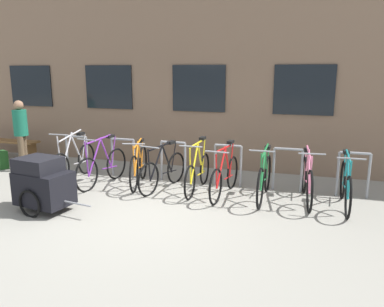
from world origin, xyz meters
name	(u,v)px	position (x,y,z in m)	size (l,w,h in m)	color
ground_plane	(145,212)	(0.00, 0.00, 0.00)	(42.00, 42.00, 0.00)	gray
storefront_building	(233,53)	(0.00, 7.08, 2.91)	(28.00, 7.80, 5.81)	#7A604C
bike_rack	(200,159)	(0.41, 1.90, 0.53)	(6.59, 0.05, 0.87)	gray
bicycle_orange	(139,166)	(-0.78, 1.43, 0.39)	(0.55, 1.68, 0.99)	black
bicycle_red	(225,176)	(1.09, 1.27, 0.38)	(0.44, 1.71, 1.03)	black
bicycle_pink	(307,180)	(2.59, 1.41, 0.40)	(0.44, 1.83, 1.02)	black
bicycle_silver	(74,162)	(-2.30, 1.35, 0.40)	(0.44, 1.80, 1.11)	black
bicycle_black	(163,171)	(-0.19, 1.31, 0.37)	(0.50, 1.65, 0.97)	black
bicycle_teal	(346,185)	(3.24, 1.30, 0.39)	(0.44, 1.78, 1.01)	black
bicycle_green	(264,178)	(1.83, 1.29, 0.40)	(0.44, 1.78, 1.04)	black
bicycle_purple	(102,166)	(-1.51, 1.20, 0.39)	(0.44, 1.70, 1.06)	black
bicycle_yellow	(198,172)	(0.52, 1.40, 0.38)	(0.44, 1.71, 1.05)	black
bike_trailer	(43,183)	(-1.67, -0.44, 0.48)	(1.48, 0.76, 0.94)	black
wooden_bench	(9,145)	(-5.23, 2.63, 0.36)	(1.74, 0.40, 0.49)	brown
person_by_bench	(21,131)	(-3.92, 1.67, 0.96)	(0.32, 0.34, 1.67)	brown
backpack	(2,160)	(-4.53, 1.62, 0.22)	(0.28, 0.20, 0.44)	#1E4C1E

